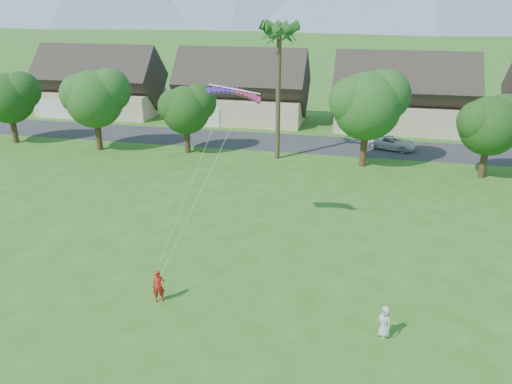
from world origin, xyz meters
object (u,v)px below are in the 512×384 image
(watcher, at_px, (385,322))
(kite_flyer, at_px, (159,286))
(parked_car, at_px, (392,143))
(parafoil_kite, at_px, (235,91))

(watcher, bearing_deg, kite_flyer, -130.63)
(parked_car, xyz_separation_m, parafoil_kite, (-10.34, -22.51, 8.69))
(watcher, xyz_separation_m, parked_car, (1.30, 30.85, -0.13))
(kite_flyer, xyz_separation_m, parked_car, (12.36, 30.42, -0.20))
(parafoil_kite, bearing_deg, kite_flyer, -112.53)
(parked_car, bearing_deg, watcher, -164.22)
(watcher, relative_size, parafoil_kite, 0.49)
(kite_flyer, xyz_separation_m, watcher, (11.06, -0.43, -0.08))
(parked_car, bearing_deg, kite_flyer, 176.09)
(kite_flyer, relative_size, watcher, 1.10)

